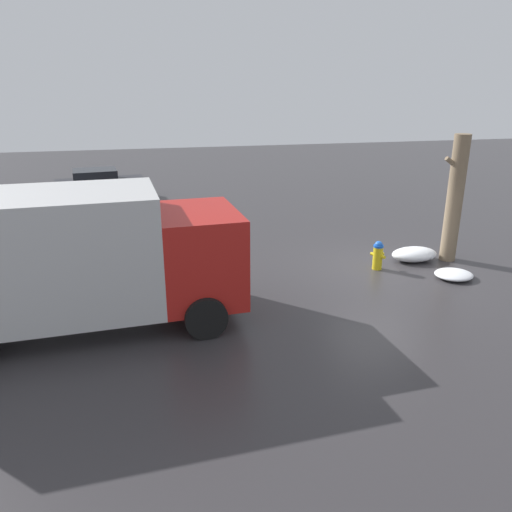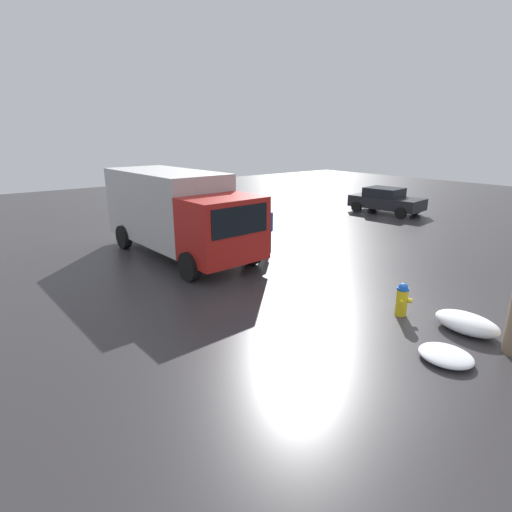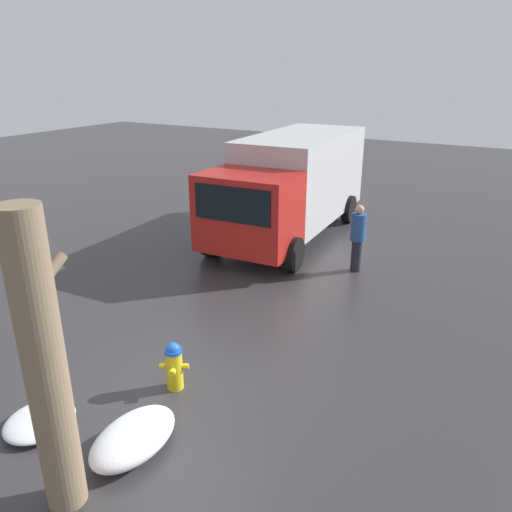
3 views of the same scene
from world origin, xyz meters
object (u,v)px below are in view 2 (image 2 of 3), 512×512
(fire_hydrant, at_px, (402,299))
(pedestrian, at_px, (268,228))
(delivery_truck, at_px, (177,210))
(parked_car, at_px, (386,200))

(fire_hydrant, bearing_deg, pedestrian, 143.36)
(fire_hydrant, bearing_deg, delivery_truck, 164.40)
(delivery_truck, height_order, parked_car, delivery_truck)
(pedestrian, xyz_separation_m, parked_car, (1.99, -10.19, -0.22))
(pedestrian, relative_size, parked_car, 0.43)
(fire_hydrant, xyz_separation_m, pedestrian, (6.24, -0.89, 0.52))
(delivery_truck, distance_m, pedestrian, 3.38)
(delivery_truck, height_order, pedestrian, delivery_truck)
(delivery_truck, relative_size, parked_car, 1.77)
(fire_hydrant, distance_m, parked_car, 13.81)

